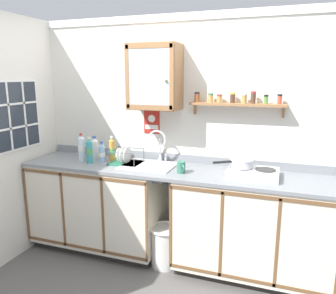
% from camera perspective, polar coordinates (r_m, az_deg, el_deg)
% --- Properties ---
extents(floor, '(5.99, 5.99, 0.00)m').
position_cam_1_polar(floor, '(3.29, -1.70, -21.34)').
color(floor, '#565451').
rests_on(floor, ground).
extents(back_wall, '(3.59, 0.07, 2.40)m').
position_cam_1_polar(back_wall, '(3.37, 1.90, 1.87)').
color(back_wall, silver).
rests_on(back_wall, ground).
extents(lower_cabinet_run, '(1.39, 0.60, 0.92)m').
position_cam_1_polar(lower_cabinet_run, '(3.63, -11.98, -9.96)').
color(lower_cabinet_run, black).
rests_on(lower_cabinet_run, ground).
extents(lower_cabinet_run_right, '(1.38, 0.60, 0.92)m').
position_cam_1_polar(lower_cabinet_run_right, '(3.16, 14.30, -13.49)').
color(lower_cabinet_run_right, black).
rests_on(lower_cabinet_run_right, ground).
extents(countertop, '(2.95, 0.62, 0.03)m').
position_cam_1_polar(countertop, '(3.14, 0.13, -4.05)').
color(countertop, gray).
rests_on(countertop, lower_cabinet_run).
extents(backsplash, '(2.95, 0.02, 0.08)m').
position_cam_1_polar(backsplash, '(3.39, 1.70, -1.89)').
color(backsplash, gray).
rests_on(backsplash, countertop).
extents(sink, '(0.51, 0.45, 0.45)m').
position_cam_1_polar(sink, '(3.25, -3.13, -3.31)').
color(sink, silver).
rests_on(sink, countertop).
extents(hot_plate_stove, '(0.44, 0.33, 0.07)m').
position_cam_1_polar(hot_plate_stove, '(2.97, 14.51, -4.42)').
color(hot_plate_stove, silver).
rests_on(hot_plate_stove, countertop).
extents(saucepan, '(0.33, 0.26, 0.08)m').
position_cam_1_polar(saucepan, '(2.98, 12.55, -2.69)').
color(saucepan, silver).
rests_on(saucepan, hot_plate_stove).
extents(bottle_water_clear_0, '(0.07, 0.07, 0.29)m').
position_cam_1_polar(bottle_water_clear_0, '(3.50, -14.81, -0.18)').
color(bottle_water_clear_0, silver).
rests_on(bottle_water_clear_0, countertop).
extents(bottle_opaque_white_1, '(0.08, 0.08, 0.25)m').
position_cam_1_polar(bottle_opaque_white_1, '(3.55, -12.63, -0.33)').
color(bottle_opaque_white_1, white).
rests_on(bottle_opaque_white_1, countertop).
extents(bottle_juice_amber_2, '(0.06, 0.06, 0.26)m').
position_cam_1_polar(bottle_juice_amber_2, '(3.45, -9.67, -0.49)').
color(bottle_juice_amber_2, gold).
rests_on(bottle_juice_amber_2, countertop).
extents(bottle_detergent_teal_3, '(0.06, 0.06, 0.27)m').
position_cam_1_polar(bottle_detergent_teal_3, '(3.41, -13.51, -0.68)').
color(bottle_detergent_teal_3, teal).
rests_on(bottle_detergent_teal_3, countertop).
extents(bottle_water_blue_4, '(0.07, 0.07, 0.21)m').
position_cam_1_polar(bottle_water_blue_4, '(3.45, -11.40, -0.98)').
color(bottle_water_blue_4, '#8CB7E0').
rests_on(bottle_water_blue_4, countertop).
extents(dish_rack, '(0.31, 0.26, 0.17)m').
position_cam_1_polar(dish_rack, '(3.34, -7.43, -2.19)').
color(dish_rack, '#26664C').
rests_on(dish_rack, countertop).
extents(mug, '(0.09, 0.11, 0.11)m').
position_cam_1_polar(mug, '(2.99, 2.31, -3.54)').
color(mug, '#337259').
rests_on(mug, countertop).
extents(wall_cabinet, '(0.49, 0.32, 0.62)m').
position_cam_1_polar(wall_cabinet, '(3.22, -2.33, 12.05)').
color(wall_cabinet, '#996B42').
extents(spice_shelf, '(0.88, 0.14, 0.23)m').
position_cam_1_polar(spice_shelf, '(3.11, 11.73, 7.59)').
color(spice_shelf, '#996B42').
extents(warning_sign, '(0.17, 0.01, 0.25)m').
position_cam_1_polar(warning_sign, '(3.42, -2.83, 4.40)').
color(warning_sign, '#B2261E').
extents(window, '(0.03, 0.61, 0.69)m').
position_cam_1_polar(window, '(3.58, -24.88, 4.99)').
color(window, '#262D38').
extents(trash_bin, '(0.31, 0.31, 0.40)m').
position_cam_1_polar(trash_bin, '(3.33, -0.46, -16.69)').
color(trash_bin, silver).
rests_on(trash_bin, ground).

